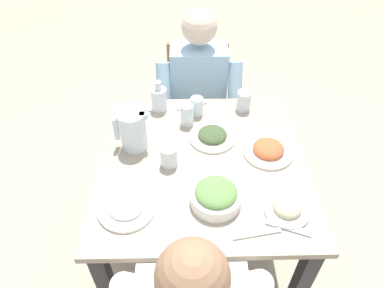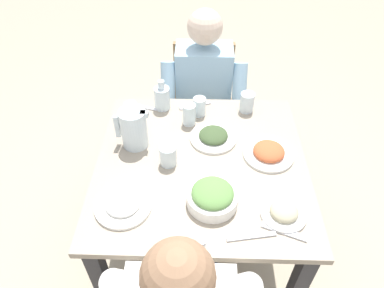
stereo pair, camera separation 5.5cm
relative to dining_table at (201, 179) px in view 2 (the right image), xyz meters
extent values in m
plane|color=tan|center=(0.00, 0.00, -0.63)|extent=(8.00, 8.00, 0.00)
cube|color=gray|center=(0.00, 0.00, 0.11)|extent=(0.93, 0.93, 0.03)
cube|color=#232328|center=(-0.41, -0.41, -0.27)|extent=(0.06, 0.06, 0.72)
cube|color=#232328|center=(0.41, -0.41, -0.27)|extent=(0.06, 0.06, 0.72)
cube|color=#997047|center=(-0.18, -0.88, -0.42)|extent=(0.04, 0.04, 0.41)
cube|color=#997047|center=(0.16, -0.88, -0.42)|extent=(0.04, 0.04, 0.41)
cube|color=#997047|center=(-0.18, -0.54, -0.42)|extent=(0.04, 0.04, 0.41)
cube|color=#997047|center=(0.16, -0.54, -0.42)|extent=(0.04, 0.04, 0.41)
cube|color=#997047|center=(-0.01, -0.71, -0.20)|extent=(0.40, 0.40, 0.03)
cube|color=#997047|center=(-0.01, -0.89, 0.02)|extent=(0.38, 0.04, 0.42)
cube|color=#9EC6E0|center=(-0.01, -0.68, 0.06)|extent=(0.32, 0.20, 0.50)
sphere|color=beige|center=(-0.01, -0.68, 0.43)|extent=(0.19, 0.19, 0.19)
cylinder|color=#2D3342|center=(-0.09, -0.49, -0.22)|extent=(0.11, 0.38, 0.11)
cylinder|color=#2D3342|center=(-0.09, -0.30, -0.41)|extent=(0.10, 0.10, 0.43)
cylinder|color=#9EC6E0|center=(-0.21, -0.54, 0.08)|extent=(0.08, 0.23, 0.37)
cylinder|color=#2D3342|center=(0.08, -0.49, -0.22)|extent=(0.11, 0.38, 0.11)
cylinder|color=#2D3342|center=(0.08, -0.30, -0.41)|extent=(0.10, 0.10, 0.43)
cylinder|color=#9EC6E0|center=(0.19, -0.54, 0.08)|extent=(0.08, 0.23, 0.37)
sphere|color=#936B4C|center=(0.06, 0.68, 0.43)|extent=(0.19, 0.19, 0.19)
cylinder|color=#2D3342|center=(0.14, 0.30, -0.41)|extent=(0.10, 0.10, 0.43)
cylinder|color=silver|center=(0.26, 0.54, 0.08)|extent=(0.08, 0.23, 0.37)
cylinder|color=#2D3342|center=(-0.03, 0.30, -0.41)|extent=(0.10, 0.10, 0.43)
cylinder|color=silver|center=(-0.14, 0.54, 0.08)|extent=(0.08, 0.23, 0.37)
cylinder|color=silver|center=(0.31, -0.11, 0.22)|extent=(0.12, 0.12, 0.19)
cube|color=silver|center=(0.38, -0.11, 0.23)|extent=(0.02, 0.02, 0.11)
cube|color=silver|center=(0.25, -0.11, 0.30)|extent=(0.04, 0.03, 0.02)
cylinder|color=white|center=(-0.04, 0.23, 0.15)|extent=(0.20, 0.20, 0.05)
ellipsoid|color=#608E47|center=(-0.04, 0.23, 0.18)|extent=(0.16, 0.16, 0.06)
cylinder|color=white|center=(-0.32, 0.28, 0.13)|extent=(0.18, 0.18, 0.01)
ellipsoid|color=#B7AD89|center=(-0.32, 0.28, 0.15)|extent=(0.11, 0.11, 0.05)
cylinder|color=white|center=(-0.05, -0.15, 0.13)|extent=(0.22, 0.22, 0.01)
ellipsoid|color=#3D512D|center=(-0.05, -0.15, 0.15)|extent=(0.14, 0.14, 0.04)
cylinder|color=white|center=(0.30, 0.26, 0.13)|extent=(0.23, 0.23, 0.01)
ellipsoid|color=white|center=(0.30, 0.26, 0.14)|extent=(0.14, 0.14, 0.04)
cylinder|color=white|center=(-0.30, -0.05, 0.13)|extent=(0.23, 0.23, 0.01)
ellipsoid|color=#CC5B33|center=(-0.30, -0.05, 0.15)|extent=(0.14, 0.14, 0.06)
cylinder|color=silver|center=(0.06, -0.26, 0.18)|extent=(0.06, 0.06, 0.11)
cylinder|color=silver|center=(0.35, -0.27, 0.18)|extent=(0.06, 0.06, 0.11)
cylinder|color=silver|center=(0.14, 0.01, 0.17)|extent=(0.07, 0.07, 0.10)
cylinder|color=silver|center=(-0.23, -0.37, 0.17)|extent=(0.07, 0.07, 0.10)
cylinder|color=silver|center=(0.01, -0.34, 0.17)|extent=(0.06, 0.06, 0.10)
cylinder|color=silver|center=(0.21, -0.39, 0.18)|extent=(0.08, 0.08, 0.12)
cylinder|color=#993333|center=(0.21, -0.39, 0.16)|extent=(0.07, 0.07, 0.07)
cylinder|color=silver|center=(0.21, -0.39, 0.26)|extent=(0.03, 0.03, 0.04)
cylinder|color=white|center=(-0.01, 0.43, 0.14)|extent=(0.03, 0.03, 0.04)
cylinder|color=#B2B2B7|center=(-0.01, 0.43, 0.17)|extent=(0.03, 0.03, 0.01)
cube|color=silver|center=(-0.31, 0.35, 0.13)|extent=(0.17, 0.09, 0.01)
cube|color=silver|center=(-0.19, 0.38, 0.13)|extent=(0.19, 0.05, 0.01)
cube|color=silver|center=(0.04, -0.40, 0.13)|extent=(0.17, 0.08, 0.01)
cube|color=silver|center=(0.28, -0.37, 0.13)|extent=(0.18, 0.06, 0.01)
camera|label=1|loc=(0.07, 1.09, 1.25)|focal=33.02mm
camera|label=2|loc=(0.01, 1.09, 1.25)|focal=33.02mm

